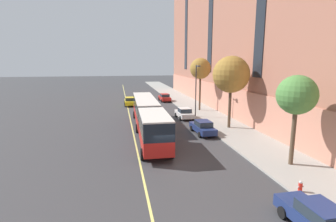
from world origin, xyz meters
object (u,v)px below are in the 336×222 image
(street_tree_far_uptown, at_px, (231,75))
(parked_car_navy_2, at_px, (318,219))
(city_bus, at_px, (148,115))
(parked_car_white_1, at_px, (184,113))
(parked_car_red_3, at_px, (165,97))
(street_tree_far_downtown, at_px, (200,69))
(street_lamp, at_px, (196,86))
(taxi_cab, at_px, (130,101))
(street_tree_mid_block, at_px, (297,96))
(parked_car_navy_0, at_px, (203,127))
(fire_hydrant, at_px, (300,186))

(street_tree_far_uptown, bearing_deg, parked_car_navy_2, -101.68)
(city_bus, xyz_separation_m, parked_car_white_1, (5.99, 6.53, -1.27))
(parked_car_red_3, height_order, street_tree_far_uptown, street_tree_far_uptown)
(street_tree_far_downtown, distance_m, street_lamp, 5.91)
(taxi_cab, bearing_deg, street_tree_far_downtown, -34.27)
(parked_car_red_3, bearing_deg, street_tree_mid_block, -83.73)
(parked_car_red_3, relative_size, street_lamp, 0.63)
(street_tree_mid_block, height_order, street_tree_far_downtown, street_tree_far_downtown)
(parked_car_navy_0, xyz_separation_m, parked_car_white_1, (-0.06, 8.26, -0.00))
(parked_car_red_3, bearing_deg, parked_car_navy_2, -90.22)
(street_tree_far_downtown, relative_size, street_lamp, 1.14)
(parked_car_navy_0, height_order, parked_car_navy_2, same)
(parked_car_navy_2, bearing_deg, taxi_cab, 100.38)
(street_tree_far_uptown, bearing_deg, parked_car_red_3, 99.41)
(street_tree_far_uptown, bearing_deg, street_tree_far_downtown, 90.00)
(street_tree_mid_block, bearing_deg, parked_car_red_3, 96.27)
(taxi_cab, relative_size, street_lamp, 0.64)
(parked_car_navy_0, relative_size, street_tree_far_downtown, 0.55)
(parked_car_white_1, height_order, parked_car_navy_2, same)
(parked_car_white_1, xyz_separation_m, street_tree_mid_block, (3.96, -18.44, 4.81))
(street_tree_mid_block, distance_m, street_lamp, 18.86)
(parked_car_red_3, distance_m, fire_hydrant, 39.35)
(city_bus, relative_size, parked_car_navy_0, 4.30)
(street_tree_far_downtown, height_order, fire_hydrant, street_tree_far_downtown)
(parked_car_navy_2, xyz_separation_m, street_tree_mid_block, (4.04, 7.65, 4.81))
(parked_car_navy_0, bearing_deg, street_lamp, 78.47)
(parked_car_white_1, relative_size, street_lamp, 0.57)
(street_lamp, height_order, fire_hydrant, street_lamp)
(street_tree_mid_block, distance_m, street_tree_far_uptown, 11.91)
(street_tree_far_uptown, xyz_separation_m, street_lamp, (-2.16, 6.84, -1.89))
(street_lamp, bearing_deg, street_tree_far_uptown, -72.50)
(street_tree_mid_block, bearing_deg, street_tree_far_uptown, 90.00)
(city_bus, bearing_deg, street_tree_far_uptown, -0.21)
(parked_car_navy_2, xyz_separation_m, street_lamp, (1.88, 26.36, 3.89))
(parked_car_navy_0, distance_m, street_tree_far_downtown, 15.39)
(parked_car_navy_2, bearing_deg, parked_car_red_3, 89.78)
(city_bus, relative_size, taxi_cab, 4.20)
(street_tree_far_uptown, distance_m, street_tree_far_downtown, 11.88)
(parked_car_red_3, bearing_deg, street_lamp, -84.07)
(parked_car_white_1, bearing_deg, street_tree_far_downtown, 53.26)
(parked_car_navy_0, xyz_separation_m, fire_hydrant, (1.64, -14.27, -0.29))
(parked_car_navy_0, relative_size, taxi_cab, 0.98)
(city_bus, distance_m, parked_car_navy_2, 20.47)
(taxi_cab, relative_size, street_tree_far_uptown, 0.55)
(parked_car_navy_0, height_order, street_tree_far_uptown, street_tree_far_uptown)
(parked_car_navy_2, height_order, taxi_cab, same)
(parked_car_white_1, xyz_separation_m, street_tree_far_uptown, (3.96, -6.57, 5.78))
(parked_car_white_1, xyz_separation_m, parked_car_navy_2, (-0.08, -26.09, -0.00))
(parked_car_navy_2, bearing_deg, street_lamp, 85.92)
(city_bus, xyz_separation_m, fire_hydrant, (7.69, -16.00, -1.56))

